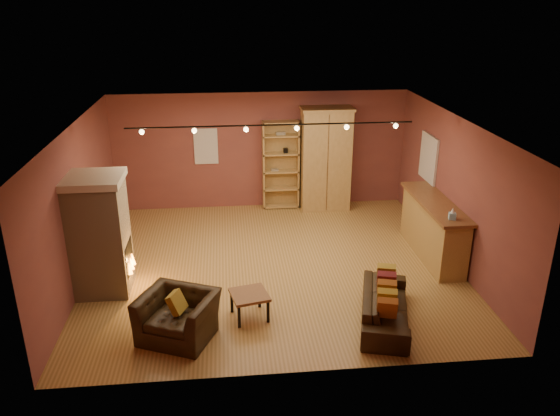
{
  "coord_description": "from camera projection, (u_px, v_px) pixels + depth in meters",
  "views": [
    {
      "loc": [
        -0.84,
        -9.43,
        4.93
      ],
      "look_at": [
        0.15,
        0.2,
        1.11
      ],
      "focal_mm": 35.0,
      "sensor_mm": 36.0,
      "label": 1
    }
  ],
  "objects": [
    {
      "name": "tissue_box",
      "position": [
        452.0,
        214.0,
        9.73
      ],
      "size": [
        0.14,
        0.14,
        0.22
      ],
      "rotation": [
        0.0,
        0.0,
        -0.25
      ],
      "color": "#81B4CF",
      "rests_on": "bar_counter"
    },
    {
      "name": "ceiling",
      "position": [
        272.0,
        123.0,
        9.59
      ],
      "size": [
        7.0,
        7.0,
        0.0
      ],
      "primitive_type": "plane",
      "rotation": [
        3.14,
        0.0,
        0.0
      ],
      "color": "brown",
      "rests_on": "back_wall"
    },
    {
      "name": "coffee_table",
      "position": [
        249.0,
        297.0,
        8.78
      ],
      "size": [
        0.68,
        0.68,
        0.43
      ],
      "rotation": [
        0.0,
        0.0,
        0.22
      ],
      "color": "brown",
      "rests_on": "floor"
    },
    {
      "name": "left_wall",
      "position": [
        79.0,
        205.0,
        9.77
      ],
      "size": [
        0.02,
        6.5,
        2.8
      ],
      "primitive_type": "cube",
      "color": "brown",
      "rests_on": "floor"
    },
    {
      "name": "right_window",
      "position": [
        429.0,
        158.0,
        11.63
      ],
      "size": [
        0.05,
        0.9,
        1.0
      ],
      "primitive_type": "cube",
      "color": "silver",
      "rests_on": "right_wall"
    },
    {
      "name": "armchair",
      "position": [
        177.0,
        309.0,
        8.24
      ],
      "size": [
        1.28,
        1.08,
        0.95
      ],
      "rotation": [
        0.0,
        0.0,
        -0.41
      ],
      "color": "black",
      "rests_on": "floor"
    },
    {
      "name": "back_wall",
      "position": [
        261.0,
        151.0,
        13.11
      ],
      "size": [
        7.0,
        0.02,
        2.8
      ],
      "primitive_type": "cube",
      "color": "brown",
      "rests_on": "floor"
    },
    {
      "name": "bookcase",
      "position": [
        280.0,
        164.0,
        13.16
      ],
      "size": [
        0.88,
        0.34,
        2.14
      ],
      "color": "tan",
      "rests_on": "floor"
    },
    {
      "name": "armoire",
      "position": [
        325.0,
        159.0,
        13.02
      ],
      "size": [
        1.22,
        0.69,
        2.48
      ],
      "color": "tan",
      "rests_on": "floor"
    },
    {
      "name": "right_wall",
      "position": [
        455.0,
        191.0,
        10.43
      ],
      "size": [
        0.02,
        6.5,
        2.8
      ],
      "primitive_type": "cube",
      "color": "brown",
      "rests_on": "floor"
    },
    {
      "name": "track_rail",
      "position": [
        272.0,
        127.0,
        9.81
      ],
      "size": [
        5.2,
        0.09,
        0.13
      ],
      "color": "black",
      "rests_on": "ceiling"
    },
    {
      "name": "floor",
      "position": [
        273.0,
        265.0,
        10.61
      ],
      "size": [
        7.0,
        7.0,
        0.0
      ],
      "primitive_type": "plane",
      "color": "olive",
      "rests_on": "ground"
    },
    {
      "name": "back_window",
      "position": [
        206.0,
        146.0,
        12.91
      ],
      "size": [
        0.56,
        0.04,
        0.86
      ],
      "primitive_type": "cube",
      "color": "silver",
      "rests_on": "back_wall"
    },
    {
      "name": "bar_counter",
      "position": [
        433.0,
        228.0,
        10.81
      ],
      "size": [
        0.64,
        2.42,
        1.16
      ],
      "color": "tan",
      "rests_on": "floor"
    },
    {
      "name": "loveseat",
      "position": [
        386.0,
        301.0,
        8.66
      ],
      "size": [
        1.01,
        1.91,
        0.77
      ],
      "rotation": [
        0.0,
        0.0,
        1.3
      ],
      "color": "black",
      "rests_on": "floor"
    },
    {
      "name": "fireplace",
      "position": [
        100.0,
        235.0,
        9.38
      ],
      "size": [
        1.01,
        0.98,
        2.12
      ],
      "color": "#C4AF88",
      "rests_on": "floor"
    }
  ]
}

